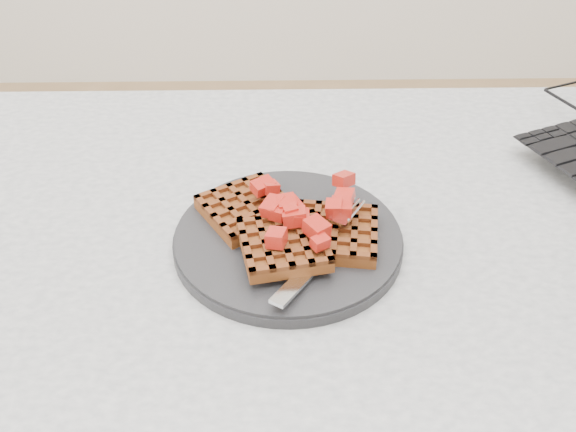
{
  "coord_description": "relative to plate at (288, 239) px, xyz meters",
  "views": [
    {
      "loc": [
        -0.09,
        -0.52,
        1.21
      ],
      "look_at": [
        -0.08,
        0.02,
        0.79
      ],
      "focal_mm": 40.0,
      "sensor_mm": 36.0,
      "label": 1
    }
  ],
  "objects": [
    {
      "name": "strawberry_pile",
      "position": [
        0.0,
        0.0,
        0.05
      ],
      "size": [
        0.15,
        0.15,
        0.02
      ],
      "primitive_type": null,
      "color": "#9B0500",
      "rests_on": "waffles"
    },
    {
      "name": "plate",
      "position": [
        0.0,
        0.0,
        0.0
      ],
      "size": [
        0.25,
        0.25,
        0.02
      ],
      "primitive_type": "cylinder",
      "color": "black",
      "rests_on": "table"
    },
    {
      "name": "table",
      "position": [
        0.08,
        -0.02,
        -0.12
      ],
      "size": [
        1.2,
        0.8,
        0.75
      ],
      "color": "beige",
      "rests_on": "ground"
    },
    {
      "name": "waffles",
      "position": [
        0.0,
        -0.0,
        0.02
      ],
      "size": [
        0.21,
        0.19,
        0.03
      ],
      "color": "brown",
      "rests_on": "plate"
    },
    {
      "name": "fork",
      "position": [
        0.04,
        -0.04,
        0.02
      ],
      "size": [
        0.12,
        0.17,
        0.02
      ],
      "primitive_type": null,
      "rotation": [
        0.0,
        0.0,
        -0.56
      ],
      "color": "silver",
      "rests_on": "plate"
    }
  ]
}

